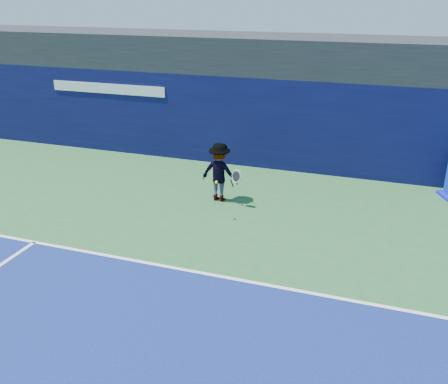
% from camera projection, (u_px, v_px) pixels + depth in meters
% --- Properties ---
extents(ground, '(80.00, 80.00, 0.00)m').
position_uv_depth(ground, '(173.00, 376.00, 7.82)').
color(ground, '#2A5D2F').
rests_on(ground, ground).
extents(baseline, '(24.00, 0.10, 0.01)m').
position_uv_depth(baseline, '(232.00, 279.00, 10.45)').
color(baseline, white).
rests_on(baseline, ground).
extents(stadium_band, '(36.00, 3.00, 1.20)m').
position_uv_depth(stadium_band, '(313.00, 55.00, 16.54)').
color(stadium_band, black).
rests_on(stadium_band, back_wall_assembly).
extents(back_wall_assembly, '(36.00, 1.03, 3.00)m').
position_uv_depth(back_wall_assembly, '(303.00, 124.00, 16.46)').
color(back_wall_assembly, '#0A0C39').
rests_on(back_wall_assembly, ground).
extents(tennis_player, '(1.31, 0.74, 1.69)m').
position_uv_depth(tennis_player, '(220.00, 172.00, 14.08)').
color(tennis_player, silver).
rests_on(tennis_player, ground).
extents(tennis_ball, '(0.08, 0.08, 0.08)m').
position_uv_depth(tennis_ball, '(216.00, 182.00, 12.79)').
color(tennis_ball, yellow).
rests_on(tennis_ball, ground).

